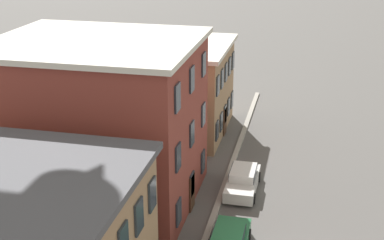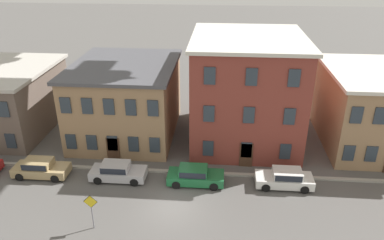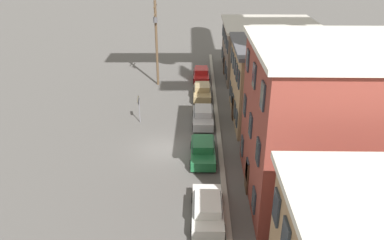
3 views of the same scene
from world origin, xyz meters
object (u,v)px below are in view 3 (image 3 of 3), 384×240
object	(u,v)px
car_green	(203,149)
utility_pole	(156,39)
car_silver	(203,116)
caution_sign	(139,105)
car_tan	(202,91)
car_white	(208,208)
car_red	(201,74)

from	to	relation	value
car_green	utility_pole	xyz separation A→B (m)	(-16.54, -5.08, 4.56)
car_silver	caution_sign	size ratio (longest dim) A/B	1.67
car_silver	car_green	distance (m)	6.20
caution_sign	utility_pole	size ratio (longest dim) A/B	0.28
utility_pole	caution_sign	bearing A→B (deg)	-3.62
car_tan	utility_pole	xyz separation A→B (m)	(-3.98, -5.11, 4.56)
car_silver	car_white	bearing A→B (deg)	0.61
car_red	car_tan	size ratio (longest dim) A/B	1.00
car_tan	car_green	bearing A→B (deg)	-0.13
car_silver	car_green	size ratio (longest dim) A/B	1.00
utility_pole	car_tan	bearing A→B (deg)	52.07
car_green	caution_sign	size ratio (longest dim) A/B	1.67
car_tan	car_white	size ratio (longest dim) A/B	1.00
car_tan	utility_pole	bearing A→B (deg)	-127.93
car_red	caution_sign	size ratio (longest dim) A/B	1.67
car_green	car_white	distance (m)	7.00
car_tan	car_green	size ratio (longest dim) A/B	1.00
car_green	utility_pole	world-z (taller)	utility_pole
car_red	car_green	world-z (taller)	same
car_tan	caution_sign	size ratio (longest dim) A/B	1.67
car_silver	car_white	distance (m)	13.19
car_silver	caution_sign	distance (m)	5.88
car_white	car_silver	bearing A→B (deg)	-179.39
car_silver	caution_sign	xyz separation A→B (m)	(-0.08, -5.79, 1.01)
car_red	utility_pole	size ratio (longest dim) A/B	0.46
car_tan	car_green	world-z (taller)	same
car_silver	car_white	xyz separation A→B (m)	(13.19, 0.14, 0.00)
caution_sign	utility_pole	bearing A→B (deg)	176.38
car_silver	utility_pole	xyz separation A→B (m)	(-10.34, -5.14, 4.56)
utility_pole	car_green	bearing A→B (deg)	17.09
car_green	caution_sign	distance (m)	8.56
car_tan	car_white	xyz separation A→B (m)	(19.55, 0.17, 0.00)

